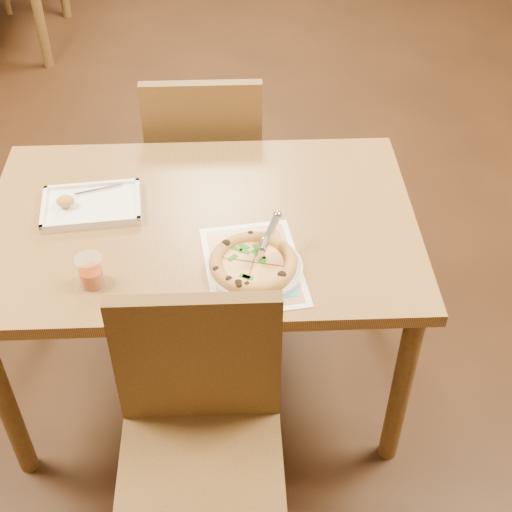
{
  "coord_description": "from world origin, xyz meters",
  "views": [
    {
      "loc": [
        0.1,
        -1.67,
        2.07
      ],
      "look_at": [
        0.16,
        -0.23,
        0.77
      ],
      "focal_mm": 50.0,
      "sensor_mm": 36.0,
      "label": 1
    }
  ],
  "objects_px": {
    "appetizer_tray": "(90,206)",
    "menu": "(253,266)",
    "chair_near": "(199,417)",
    "glass_tumbler": "(91,273)",
    "chair_far": "(205,151)",
    "pizza_cutter": "(268,238)",
    "plate": "(256,267)",
    "pizza": "(253,263)",
    "dining_table": "(202,241)"
  },
  "relations": [
    {
      "from": "appetizer_tray",
      "to": "menu",
      "type": "xyz_separation_m",
      "value": [
        0.49,
        -0.28,
        -0.01
      ]
    },
    {
      "from": "pizza_cutter",
      "to": "plate",
      "type": "bearing_deg",
      "value": 164.74
    },
    {
      "from": "chair_far",
      "to": "menu",
      "type": "height_order",
      "value": "chair_far"
    },
    {
      "from": "dining_table",
      "to": "menu",
      "type": "height_order",
      "value": "menu"
    },
    {
      "from": "chair_near",
      "to": "glass_tumbler",
      "type": "xyz_separation_m",
      "value": [
        -0.29,
        0.34,
        0.19
      ]
    },
    {
      "from": "pizza",
      "to": "chair_far",
      "type": "bearing_deg",
      "value": 100.32
    },
    {
      "from": "chair_near",
      "to": "glass_tumbler",
      "type": "distance_m",
      "value": 0.48
    },
    {
      "from": "chair_far",
      "to": "menu",
      "type": "xyz_separation_m",
      "value": [
        0.15,
        -0.81,
        0.16
      ]
    },
    {
      "from": "chair_far",
      "to": "appetizer_tray",
      "type": "relative_size",
      "value": 1.49
    },
    {
      "from": "dining_table",
      "to": "pizza",
      "type": "bearing_deg",
      "value": -56.47
    },
    {
      "from": "dining_table",
      "to": "plate",
      "type": "bearing_deg",
      "value": -54.8
    },
    {
      "from": "chair_near",
      "to": "menu",
      "type": "bearing_deg",
      "value": 68.71
    },
    {
      "from": "chair_near",
      "to": "pizza",
      "type": "xyz_separation_m",
      "value": [
        0.15,
        0.37,
        0.18
      ]
    },
    {
      "from": "chair_far",
      "to": "plate",
      "type": "relative_size",
      "value": 1.81
    },
    {
      "from": "pizza_cutter",
      "to": "glass_tumbler",
      "type": "distance_m",
      "value": 0.49
    },
    {
      "from": "menu",
      "to": "chair_far",
      "type": "bearing_deg",
      "value": 100.54
    },
    {
      "from": "pizza",
      "to": "menu",
      "type": "bearing_deg",
      "value": 88.76
    },
    {
      "from": "pizza_cutter",
      "to": "pizza",
      "type": "bearing_deg",
      "value": 160.96
    },
    {
      "from": "dining_table",
      "to": "chair_near",
      "type": "xyz_separation_m",
      "value": [
        0.0,
        -0.6,
        -0.07
      ]
    },
    {
      "from": "dining_table",
      "to": "appetizer_tray",
      "type": "bearing_deg",
      "value": 169.02
    },
    {
      "from": "appetizer_tray",
      "to": "menu",
      "type": "distance_m",
      "value": 0.56
    },
    {
      "from": "dining_table",
      "to": "chair_near",
      "type": "bearing_deg",
      "value": -90.0
    },
    {
      "from": "appetizer_tray",
      "to": "menu",
      "type": "bearing_deg",
      "value": -29.65
    },
    {
      "from": "appetizer_tray",
      "to": "glass_tumbler",
      "type": "relative_size",
      "value": 3.44
    },
    {
      "from": "glass_tumbler",
      "to": "menu",
      "type": "xyz_separation_m",
      "value": [
        0.44,
        0.05,
        -0.04
      ]
    },
    {
      "from": "pizza_cutter",
      "to": "glass_tumbler",
      "type": "height_order",
      "value": "pizza_cutter"
    },
    {
      "from": "appetizer_tray",
      "to": "glass_tumbler",
      "type": "distance_m",
      "value": 0.33
    },
    {
      "from": "chair_far",
      "to": "chair_near",
      "type": "bearing_deg",
      "value": 90.0
    },
    {
      "from": "chair_far",
      "to": "pizza_cutter",
      "type": "xyz_separation_m",
      "value": [
        0.19,
        -0.79,
        0.24
      ]
    },
    {
      "from": "chair_far",
      "to": "pizza_cutter",
      "type": "bearing_deg",
      "value": 103.7
    },
    {
      "from": "chair_near",
      "to": "menu",
      "type": "xyz_separation_m",
      "value": [
        0.15,
        0.39,
        0.16
      ]
    },
    {
      "from": "chair_near",
      "to": "pizza",
      "type": "bearing_deg",
      "value": 67.97
    },
    {
      "from": "pizza",
      "to": "dining_table",
      "type": "bearing_deg",
      "value": 123.53
    },
    {
      "from": "glass_tumbler",
      "to": "plate",
      "type": "bearing_deg",
      "value": 4.84
    },
    {
      "from": "dining_table",
      "to": "plate",
      "type": "relative_size",
      "value": 4.99
    },
    {
      "from": "dining_table",
      "to": "pizza_cutter",
      "type": "relative_size",
      "value": 9.33
    },
    {
      "from": "pizza_cutter",
      "to": "glass_tumbler",
      "type": "bearing_deg",
      "value": 124.78
    },
    {
      "from": "pizza_cutter",
      "to": "menu",
      "type": "height_order",
      "value": "pizza_cutter"
    },
    {
      "from": "dining_table",
      "to": "menu",
      "type": "distance_m",
      "value": 0.28
    },
    {
      "from": "chair_near",
      "to": "plate",
      "type": "height_order",
      "value": "chair_near"
    },
    {
      "from": "plate",
      "to": "pizza_cutter",
      "type": "xyz_separation_m",
      "value": [
        0.03,
        0.04,
        0.07
      ]
    },
    {
      "from": "menu",
      "to": "plate",
      "type": "bearing_deg",
      "value": -59.0
    },
    {
      "from": "menu",
      "to": "pizza_cutter",
      "type": "bearing_deg",
      "value": 32.73
    },
    {
      "from": "plate",
      "to": "pizza",
      "type": "height_order",
      "value": "pizza"
    },
    {
      "from": "pizza",
      "to": "appetizer_tray",
      "type": "xyz_separation_m",
      "value": [
        -0.49,
        0.29,
        -0.02
      ]
    },
    {
      "from": "pizza_cutter",
      "to": "appetizer_tray",
      "type": "xyz_separation_m",
      "value": [
        -0.53,
        0.25,
        -0.07
      ]
    },
    {
      "from": "chair_near",
      "to": "plate",
      "type": "relative_size",
      "value": 1.81
    },
    {
      "from": "dining_table",
      "to": "chair_far",
      "type": "xyz_separation_m",
      "value": [
        -0.0,
        0.6,
        -0.07
      ]
    },
    {
      "from": "chair_far",
      "to": "plate",
      "type": "xyz_separation_m",
      "value": [
        0.16,
        -0.83,
        0.16
      ]
    },
    {
      "from": "appetizer_tray",
      "to": "chair_far",
      "type": "bearing_deg",
      "value": 57.81
    }
  ]
}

